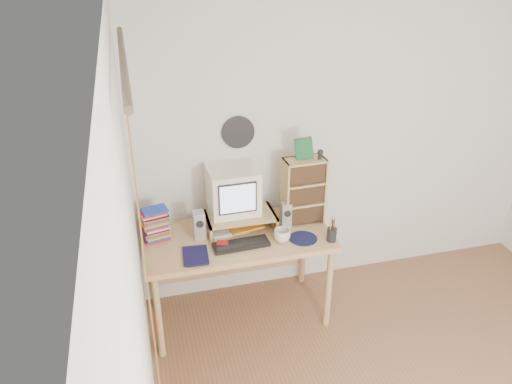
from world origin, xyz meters
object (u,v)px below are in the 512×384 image
crt_monitor (234,192)px  mug (282,235)px  dvd_stack (155,224)px  keyboard (241,245)px  diary (183,256)px  desk (236,246)px  cd_rack (303,191)px

crt_monitor → mug: bearing=-47.8°
crt_monitor → dvd_stack: (-0.60, -0.04, -0.17)m
keyboard → diary: bearing=-176.5°
crt_monitor → keyboard: size_ratio=0.90×
desk → dvd_stack: (-0.58, 0.04, 0.26)m
dvd_stack → cd_rack: bearing=-14.4°
desk → keyboard: keyboard is taller
desk → diary: size_ratio=6.59×
desk → keyboard: bearing=-91.2°
mug → crt_monitor: bearing=133.1°
desk → cd_rack: (0.54, 0.02, 0.40)m
keyboard → mug: (0.31, -0.01, 0.03)m
diary → desk: bearing=35.5°
desk → crt_monitor: crt_monitor is taller
crt_monitor → cd_rack: cd_rack is taller
mug → diary: bearing=-177.3°
crt_monitor → cd_rack: (0.53, -0.07, -0.03)m
crt_monitor → keyboard: (-0.02, -0.30, -0.28)m
dvd_stack → desk: bearing=-17.5°
desk → diary: diary is taller
keyboard → diary: size_ratio=1.91×
mug → diary: (-0.73, -0.03, -0.03)m
crt_monitor → mug: (0.29, -0.31, -0.24)m
crt_monitor → dvd_stack: bearing=-176.7°
dvd_stack → diary: size_ratio=1.18×
cd_rack → mug: cd_rack is taller
crt_monitor → mug: size_ratio=2.98×
cd_rack → diary: size_ratio=2.47×
keyboard → mug: bearing=-4.4°
mug → dvd_stack: bearing=163.4°
mug → diary: mug is taller
cd_rack → diary: bearing=-166.2°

